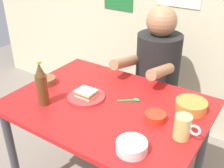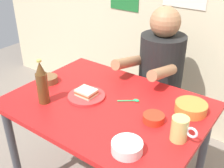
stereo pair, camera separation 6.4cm
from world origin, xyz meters
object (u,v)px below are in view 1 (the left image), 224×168
object	(u,v)px
dining_table	(107,117)
sauce_bowl_chili	(155,117)
sandwich	(86,93)
beer_bottle	(42,85)
stool	(154,110)
plate_orange	(86,97)
person_seated	(157,62)
beer_mug	(183,127)

from	to	relation	value
dining_table	sauce_bowl_chili	size ratio (longest dim) A/B	10.00
dining_table	sandwich	xyz separation A→B (m)	(-0.13, -0.02, 0.13)
sandwich	beer_bottle	world-z (taller)	beer_bottle
stool	plate_orange	distance (m)	0.78
dining_table	beer_bottle	size ratio (longest dim) A/B	4.20
person_seated	sauce_bowl_chili	distance (m)	0.68
dining_table	stool	xyz separation A→B (m)	(0.02, 0.63, -0.30)
person_seated	sandwich	world-z (taller)	person_seated
sandwich	beer_bottle	bearing A→B (deg)	-130.97
stool	beer_bottle	world-z (taller)	beer_bottle
dining_table	sauce_bowl_chili	world-z (taller)	sauce_bowl_chili
beer_bottle	plate_orange	bearing A→B (deg)	49.03
person_seated	sandwich	xyz separation A→B (m)	(-0.15, -0.64, 0.01)
dining_table	person_seated	distance (m)	0.63
stool	person_seated	size ratio (longest dim) A/B	0.63
person_seated	beer_bottle	bearing A→B (deg)	-110.89
sandwich	beer_mug	world-z (taller)	beer_mug
beer_mug	sauce_bowl_chili	distance (m)	0.18
stool	beer_mug	bearing A→B (deg)	-57.31
stool	beer_bottle	size ratio (longest dim) A/B	1.72
beer_mug	plate_orange	bearing A→B (deg)	176.44
dining_table	person_seated	bearing A→B (deg)	88.14
person_seated	sandwich	size ratio (longest dim) A/B	6.54
stool	sauce_bowl_chili	world-z (taller)	sauce_bowl_chili
dining_table	beer_bottle	distance (m)	0.41
stool	dining_table	bearing A→B (deg)	-91.83
sandwich	person_seated	bearing A→B (deg)	76.36
sauce_bowl_chili	dining_table	bearing A→B (deg)	179.94
dining_table	sandwich	bearing A→B (deg)	-171.98
sandwich	sauce_bowl_chili	xyz separation A→B (m)	(0.43, 0.02, -0.01)
person_seated	plate_orange	distance (m)	0.66
sandwich	beer_bottle	xyz separation A→B (m)	(-0.16, -0.18, 0.09)
dining_table	beer_bottle	bearing A→B (deg)	-145.53
person_seated	plate_orange	bearing A→B (deg)	-103.64
dining_table	beer_mug	xyz separation A→B (m)	(0.46, -0.06, 0.15)
dining_table	sauce_bowl_chili	distance (m)	0.32
sandwich	beer_mug	xyz separation A→B (m)	(0.60, -0.04, 0.03)
sauce_bowl_chili	stool	bearing A→B (deg)	113.75
plate_orange	beer_mug	distance (m)	0.60
dining_table	stool	size ratio (longest dim) A/B	2.44
plate_orange	stool	bearing A→B (deg)	76.59
stool	beer_bottle	xyz separation A→B (m)	(-0.31, -0.83, 0.51)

